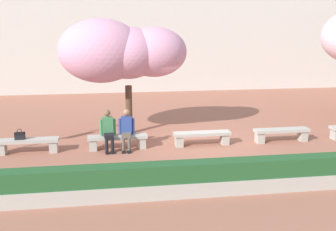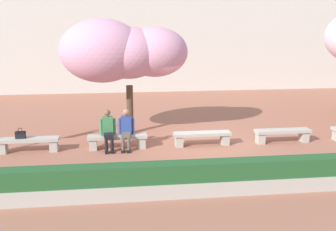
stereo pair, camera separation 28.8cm
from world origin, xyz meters
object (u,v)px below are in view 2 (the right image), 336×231
at_px(stone_bench_near_east, 282,134).
at_px(handbag, 20,134).
at_px(stone_bench_near_west, 117,139).
at_px(stone_bench_center, 202,136).
at_px(person_seated_left, 108,128).
at_px(cherry_tree_main, 123,52).
at_px(person_seated_right, 126,128).
at_px(stone_bench_west_end, 28,143).

xyz_separation_m(stone_bench_near_east, handbag, (-8.50, -0.00, 0.27)).
xyz_separation_m(stone_bench_near_west, stone_bench_center, (2.76, 0.00, 0.00)).
distance_m(stone_bench_center, stone_bench_near_east, 2.76).
height_order(stone_bench_near_west, handbag, handbag).
height_order(stone_bench_near_east, handbag, handbag).
bearing_deg(person_seated_left, handbag, 178.92).
bearing_deg(stone_bench_near_west, person_seated_left, -169.58).
distance_m(stone_bench_near_east, cherry_tree_main, 6.13).
distance_m(stone_bench_near_west, person_seated_right, 0.49).
distance_m(stone_bench_west_end, stone_bench_center, 5.53).
bearing_deg(stone_bench_near_east, handbag, -179.98).
bearing_deg(stone_bench_near_west, stone_bench_center, 0.00).
bearing_deg(person_seated_left, stone_bench_near_east, 0.52).
distance_m(stone_bench_center, handbag, 5.75).
relative_size(stone_bench_near_west, stone_bench_center, 1.00).
bearing_deg(stone_bench_center, person_seated_right, -178.77).
xyz_separation_m(stone_bench_west_end, person_seated_left, (2.48, -0.05, 0.39)).
distance_m(stone_bench_near_west, cherry_tree_main, 3.18).
xyz_separation_m(stone_bench_west_end, handbag, (-0.21, -0.00, 0.27)).
distance_m(person_seated_left, person_seated_right, 0.58).
bearing_deg(person_seated_right, stone_bench_center, 1.23).
bearing_deg(cherry_tree_main, person_seated_left, -107.63).
height_order(stone_bench_west_end, stone_bench_center, same).
bearing_deg(person_seated_left, stone_bench_near_west, 10.42).
height_order(person_seated_right, handbag, person_seated_right).
distance_m(stone_bench_west_end, cherry_tree_main, 4.39).
xyz_separation_m(stone_bench_near_east, cherry_tree_main, (-5.26, 1.71, 2.66)).
xyz_separation_m(stone_bench_west_end, stone_bench_center, (5.53, 0.00, 0.00)).
bearing_deg(person_seated_right, person_seated_left, 179.99).
bearing_deg(stone_bench_west_end, person_seated_left, -1.23).
distance_m(stone_bench_near_west, person_seated_left, 0.49).
xyz_separation_m(stone_bench_center, cherry_tree_main, (-2.49, 1.71, 2.66)).
bearing_deg(stone_bench_near_east, person_seated_left, -179.48).
bearing_deg(stone_bench_west_end, handbag, -179.31).
relative_size(stone_bench_near_west, person_seated_left, 1.46).
bearing_deg(person_seated_left, stone_bench_west_end, 178.77).
height_order(stone_bench_center, person_seated_left, person_seated_left).
xyz_separation_m(person_seated_right, handbag, (-3.26, 0.05, -0.12)).
height_order(stone_bench_near_east, cherry_tree_main, cherry_tree_main).
bearing_deg(stone_bench_near_west, cherry_tree_main, 80.95).
relative_size(stone_bench_near_west, stone_bench_near_east, 1.00).
height_order(stone_bench_west_end, stone_bench_near_west, same).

